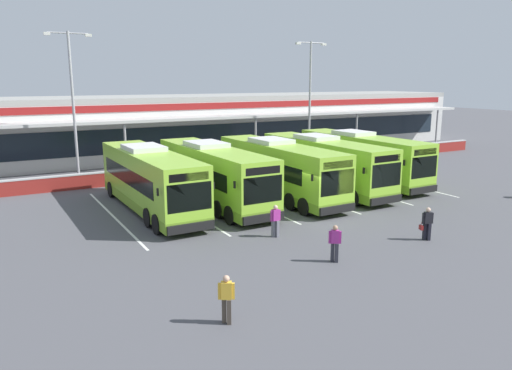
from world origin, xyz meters
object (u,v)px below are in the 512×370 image
Objects in this scene: coach_bus_right_centre at (324,165)px; pedestrian_with_handbag at (427,223)px; coach_bus_leftmost at (150,181)px; lamp_post_west at (73,98)px; pedestrian_near_bin at (335,242)px; lamp_post_centre at (310,94)px; coach_bus_left_centre at (213,175)px; coach_bus_rightmost at (361,159)px; coach_bus_centre at (279,170)px; pedestrian_in_dark_coat at (275,220)px; pedestrian_child at (226,298)px.

pedestrian_with_handbag is (-2.40, -11.42, -0.93)m from coach_bus_right_centre.
coach_bus_leftmost is 11.74m from lamp_post_west.
lamp_post_centre reaches higher than pedestrian_near_bin.
lamp_post_centre is at bearing 35.18° from coach_bus_left_centre.
coach_bus_right_centre is 1.00× the size of coach_bus_rightmost.
coach_bus_centre is (4.50, -0.46, 0.00)m from coach_bus_left_centre.
lamp_post_west reaches higher than pedestrian_in_dark_coat.
lamp_post_west is at bearing 178.01° from lamp_post_centre.
pedestrian_in_dark_coat is at bearing -91.08° from coach_bus_left_centre.
pedestrian_child and pedestrian_near_bin have the same top height.
coach_bus_right_centre is 1.11× the size of lamp_post_west.
pedestrian_with_handbag is (-6.51, -12.27, -0.93)m from coach_bus_rightmost.
coach_bus_leftmost is 12.31m from coach_bus_right_centre.
coach_bus_rightmost is 15.13m from pedestrian_in_dark_coat.
coach_bus_leftmost is 1.11× the size of lamp_post_centre.
coach_bus_rightmost is at bearing 62.05° from pedestrian_with_handbag.
pedestrian_child is 1.00× the size of pedestrian_near_bin.
lamp_post_centre is (1.95, 9.52, 4.50)m from coach_bus_rightmost.
pedestrian_child is (-12.08, -2.77, 0.02)m from pedestrian_with_handbag.
coach_bus_leftmost reaches higher than pedestrian_child.
lamp_post_centre is at bearing 59.67° from coach_bus_right_centre.
pedestrian_in_dark_coat is 1.00× the size of pedestrian_child.
coach_bus_centre is 8.07m from coach_bus_rightmost.
lamp_post_west is (-14.57, 11.08, 4.50)m from coach_bus_right_centre.
pedestrian_near_bin is (0.27, -11.75, -0.91)m from coach_bus_left_centre.
coach_bus_centre is 3.89m from coach_bus_right_centre.
pedestrian_with_handbag is (1.48, -11.15, -0.93)m from coach_bus_centre.
lamp_post_west is 20.65m from lamp_post_centre.
coach_bus_centre is 7.52× the size of pedestrian_child.
coach_bus_left_centre is 7.67m from pedestrian_in_dark_coat.
pedestrian_in_dark_coat is at bearing 48.58° from pedestrian_child.
coach_bus_left_centre is at bearing 174.20° from coach_bus_centre.
lamp_post_centre is at bearing 46.92° from coach_bus_centre.
pedestrian_near_bin is 24.17m from lamp_post_west.
pedestrian_child is at bearing -135.59° from coach_bus_right_centre.
pedestrian_in_dark_coat is at bearing -122.94° from coach_bus_centre.
lamp_post_west reaches higher than coach_bus_leftmost.
coach_bus_leftmost and coach_bus_right_centre have the same top height.
coach_bus_left_centre and coach_bus_centre have the same top height.
pedestrian_in_dark_coat is at bearing 146.93° from pedestrian_with_handbag.
pedestrian_near_bin is (-4.22, -11.29, -0.91)m from coach_bus_centre.
coach_bus_rightmost is at bearing 3.04° from coach_bus_left_centre.
pedestrian_child is (-14.48, -14.19, -0.91)m from coach_bus_right_centre.
coach_bus_centre is 1.11× the size of lamp_post_west.
coach_bus_right_centre reaches higher than pedestrian_child.
pedestrian_with_handbag is at bearing -50.21° from coach_bus_leftmost.
coach_bus_centre reaches higher than pedestrian_with_handbag.
coach_bus_left_centre reaches higher than pedestrian_with_handbag.
coach_bus_left_centre is at bearing 66.99° from pedestrian_child.
pedestrian_near_bin is 0.15× the size of lamp_post_centre.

